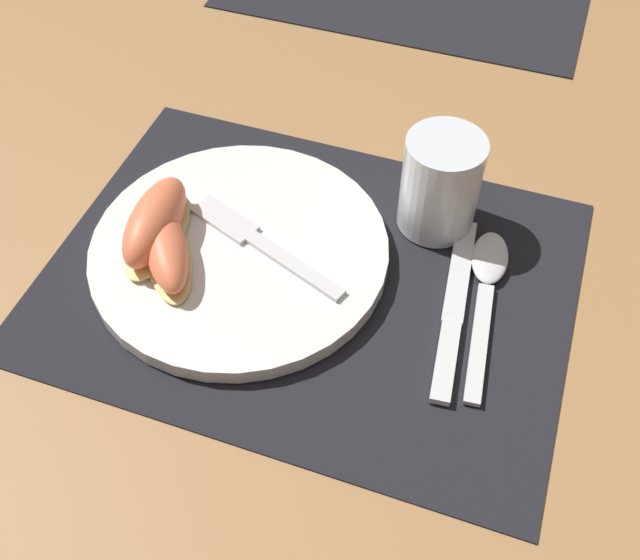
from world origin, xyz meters
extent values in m
plane|color=#A37547|center=(0.00, 0.00, 0.00)|extent=(3.00, 3.00, 0.00)
cube|color=black|center=(0.00, 0.00, 0.00)|extent=(0.47, 0.36, 0.00)
cylinder|color=white|center=(-0.07, 0.00, 0.01)|extent=(0.28, 0.28, 0.02)
cylinder|color=silver|center=(0.09, 0.11, 0.05)|extent=(0.07, 0.07, 0.10)
cylinder|color=orange|center=(0.09, 0.11, 0.03)|extent=(0.06, 0.06, 0.05)
cube|color=silver|center=(0.14, -0.05, 0.01)|extent=(0.03, 0.08, 0.01)
cube|color=silver|center=(0.13, 0.05, 0.01)|extent=(0.03, 0.12, 0.01)
cube|color=silver|center=(0.16, -0.02, 0.01)|extent=(0.03, 0.13, 0.01)
ellipsoid|color=silver|center=(0.15, 0.07, 0.01)|extent=(0.04, 0.07, 0.01)
cube|color=silver|center=(-0.01, -0.01, 0.02)|extent=(0.11, 0.05, 0.00)
cube|color=silver|center=(-0.09, 0.02, 0.02)|extent=(0.07, 0.05, 0.00)
ellipsoid|color=#F4DB84|center=(-0.14, -0.02, 0.02)|extent=(0.06, 0.12, 0.01)
ellipsoid|color=#F2754C|center=(-0.14, -0.02, 0.04)|extent=(0.05, 0.11, 0.05)
ellipsoid|color=#F4DB84|center=(-0.12, -0.03, 0.02)|extent=(0.10, 0.12, 0.01)
ellipsoid|color=#F2754C|center=(-0.12, -0.03, 0.04)|extent=(0.10, 0.12, 0.04)
camera|label=1|loc=(0.15, -0.41, 0.54)|focal=42.00mm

